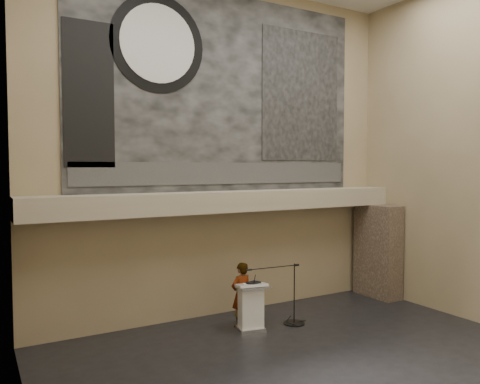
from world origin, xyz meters
TOP-DOWN VIEW (x-y plane):
  - floor at (0.00, 0.00)m, footprint 10.00×10.00m
  - wall_back at (0.00, 4.00)m, footprint 10.00×0.02m
  - wall_left at (-5.00, 0.00)m, footprint 0.02×8.00m
  - soffit at (0.00, 3.60)m, footprint 10.00×0.80m
  - sprinkler_left at (-1.60, 3.55)m, footprint 0.04×0.04m
  - sprinkler_right at (1.90, 3.55)m, footprint 0.04×0.04m
  - banner at (0.00, 3.97)m, footprint 8.00×0.05m
  - banner_text_strip at (0.00, 3.93)m, footprint 7.76×0.02m
  - banner_clock_rim at (-1.80, 3.93)m, footprint 2.30×0.02m
  - banner_clock_face at (-1.80, 3.91)m, footprint 1.84×0.02m
  - banner_building_print at (2.40, 3.93)m, footprint 2.60×0.02m
  - banner_brick_print at (-3.40, 3.93)m, footprint 1.10×0.02m
  - stone_pier at (4.65, 3.15)m, footprint 0.60×1.40m
  - lectern at (-0.11, 2.50)m, footprint 0.76×0.61m
  - binder at (-0.05, 2.48)m, footprint 0.35×0.31m
  - papers at (-0.18, 2.45)m, footprint 0.29×0.35m
  - speaker_person at (-0.17, 2.84)m, footprint 0.61×0.44m
  - mic_stand at (1.00, 2.38)m, footprint 1.55×0.52m

SIDE VIEW (x-z plane):
  - floor at x=0.00m, z-range 0.00..0.00m
  - mic_stand at x=1.00m, z-range -0.51..0.96m
  - lectern at x=-0.11m, z-range -0.01..1.12m
  - speaker_person at x=-0.17m, z-range 0.00..1.54m
  - papers at x=-0.18m, z-range 1.10..1.10m
  - binder at x=-0.05m, z-range 1.10..1.14m
  - stone_pier at x=4.65m, z-range 0.00..2.70m
  - sprinkler_left at x=-1.60m, z-range 2.64..2.70m
  - sprinkler_right at x=1.90m, z-range 2.64..2.70m
  - soffit at x=0.00m, z-range 2.70..3.20m
  - banner_text_strip at x=0.00m, z-range 3.38..3.93m
  - wall_back at x=0.00m, z-range 0.00..8.50m
  - wall_left at x=-5.00m, z-range 0.00..8.50m
  - banner_brick_print at x=-3.40m, z-range 3.80..7.00m
  - banner at x=0.00m, z-range 3.20..8.20m
  - banner_building_print at x=2.40m, z-range 4.00..7.60m
  - banner_clock_rim at x=-1.80m, z-range 5.55..7.85m
  - banner_clock_face at x=-1.80m, z-range 5.78..7.62m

